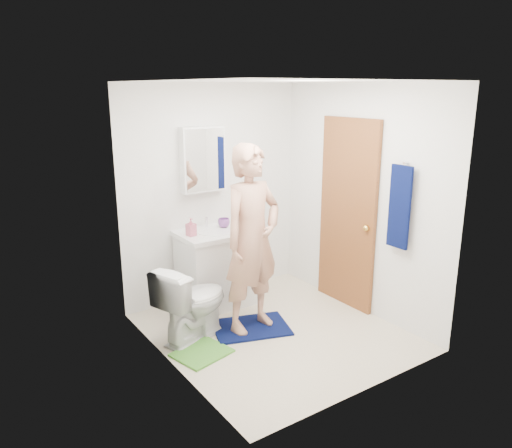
{
  "coord_description": "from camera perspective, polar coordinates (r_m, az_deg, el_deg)",
  "views": [
    {
      "loc": [
        -2.69,
        -3.61,
        2.35
      ],
      "look_at": [
        -0.06,
        0.25,
        1.07
      ],
      "focal_mm": 35.0,
      "sensor_mm": 36.0,
      "label": 1
    }
  ],
  "objects": [
    {
      "name": "bath_mat",
      "position": [
        5.13,
        -0.59,
        -11.73
      ],
      "size": [
        0.87,
        0.74,
        0.02
      ],
      "primitive_type": "cube",
      "rotation": [
        0.0,
        0.0,
        -0.32
      ],
      "color": "#060F3E",
      "rests_on": "floor"
    },
    {
      "name": "green_rug",
      "position": [
        4.72,
        -6.21,
        -14.43
      ],
      "size": [
        0.55,
        0.5,
        0.02
      ],
      "primitive_type": "cube",
      "rotation": [
        0.0,
        0.0,
        0.23
      ],
      "color": "#509C34",
      "rests_on": "floor"
    },
    {
      "name": "soap_dispenser",
      "position": [
        5.23,
        -7.44,
        -0.32
      ],
      "size": [
        0.1,
        0.1,
        0.19
      ],
      "primitive_type": "imported",
      "rotation": [
        0.0,
        0.0,
        0.17
      ],
      "color": "#D0617A",
      "rests_on": "countertop"
    },
    {
      "name": "wall_back",
      "position": [
        5.63,
        -4.99,
        3.54
      ],
      "size": [
        2.2,
        0.02,
        2.4
      ],
      "primitive_type": "cube",
      "color": "silver",
      "rests_on": "ground"
    },
    {
      "name": "ceiling",
      "position": [
        4.5,
        2.55,
        16.13
      ],
      "size": [
        2.2,
        2.4,
        0.02
      ],
      "primitive_type": "cube",
      "color": "white",
      "rests_on": "ground"
    },
    {
      "name": "countertop",
      "position": [
        5.4,
        -4.75,
        -1.07
      ],
      "size": [
        0.79,
        0.59,
        0.05
      ],
      "primitive_type": "cube",
      "color": "white",
      "rests_on": "vanity_cabinet"
    },
    {
      "name": "door",
      "position": [
        5.47,
        10.4,
        1.11
      ],
      "size": [
        0.05,
        0.8,
        2.05
      ],
      "primitive_type": "cube",
      "color": "brown",
      "rests_on": "ground"
    },
    {
      "name": "towel",
      "position": [
        4.93,
        16.09,
        1.87
      ],
      "size": [
        0.03,
        0.24,
        0.8
      ],
      "primitive_type": "cube",
      "color": "#060F3E",
      "rests_on": "wall_right"
    },
    {
      "name": "man",
      "position": [
        4.79,
        -0.46,
        -1.75
      ],
      "size": [
        0.73,
        0.54,
        1.83
      ],
      "primitive_type": "imported",
      "rotation": [
        0.0,
        0.0,
        0.16
      ],
      "color": "tan",
      "rests_on": "bath_mat"
    },
    {
      "name": "faucet",
      "position": [
        5.53,
        -5.69,
        0.22
      ],
      "size": [
        0.03,
        0.03,
        0.12
      ],
      "primitive_type": "cylinder",
      "color": "silver",
      "rests_on": "countertop"
    },
    {
      "name": "medicine_cabinet",
      "position": [
        5.43,
        -6.11,
        7.36
      ],
      "size": [
        0.5,
        0.12,
        0.7
      ],
      "primitive_type": "cube",
      "color": "white",
      "rests_on": "wall_back"
    },
    {
      "name": "mirror_panel",
      "position": [
        5.38,
        -5.8,
        7.29
      ],
      "size": [
        0.46,
        0.01,
        0.66
      ],
      "primitive_type": "cube",
      "color": "white",
      "rests_on": "wall_back"
    },
    {
      "name": "wall_left",
      "position": [
        4.1,
        -10.19,
        -1.15
      ],
      "size": [
        0.02,
        2.4,
        2.4
      ],
      "primitive_type": "cube",
      "color": "silver",
      "rests_on": "ground"
    },
    {
      "name": "door_knob",
      "position": [
        5.25,
        12.48,
        -0.46
      ],
      "size": [
        0.07,
        0.07,
        0.07
      ],
      "primitive_type": "sphere",
      "color": "gold",
      "rests_on": "door"
    },
    {
      "name": "sink_basin",
      "position": [
        5.4,
        -4.75,
        -0.91
      ],
      "size": [
        0.4,
        0.4,
        0.03
      ],
      "primitive_type": "cylinder",
      "color": "white",
      "rests_on": "countertop"
    },
    {
      "name": "towel_hook",
      "position": [
        4.88,
        16.76,
        6.72
      ],
      "size": [
        0.06,
        0.02,
        0.02
      ],
      "primitive_type": "cylinder",
      "rotation": [
        0.0,
        1.57,
        0.0
      ],
      "color": "silver",
      "rests_on": "wall_right"
    },
    {
      "name": "wall_right",
      "position": [
        5.36,
        11.95,
        2.66
      ],
      "size": [
        0.02,
        2.4,
        2.4
      ],
      "primitive_type": "cube",
      "color": "silver",
      "rests_on": "ground"
    },
    {
      "name": "floor",
      "position": [
        5.08,
        2.22,
        -12.32
      ],
      "size": [
        2.2,
        2.4,
        0.02
      ],
      "primitive_type": "cube",
      "color": "beige",
      "rests_on": "ground"
    },
    {
      "name": "toothbrush_cup",
      "position": [
        5.52,
        -3.69,
        0.12
      ],
      "size": [
        0.15,
        0.15,
        0.1
      ],
      "primitive_type": "imported",
      "rotation": [
        0.0,
        0.0,
        0.16
      ],
      "color": "#753E88",
      "rests_on": "countertop"
    },
    {
      "name": "vanity_cabinet",
      "position": [
        5.54,
        -4.65,
        -5.29
      ],
      "size": [
        0.75,
        0.55,
        0.8
      ],
      "primitive_type": "cube",
      "color": "white",
      "rests_on": "floor"
    },
    {
      "name": "toilet",
      "position": [
        4.83,
        -7.22,
        -8.8
      ],
      "size": [
        0.84,
        0.65,
        0.76
      ],
      "primitive_type": "imported",
      "rotation": [
        0.0,
        0.0,
        1.92
      ],
      "color": "white",
      "rests_on": "floor"
    },
    {
      "name": "wall_front",
      "position": [
        3.78,
        13.38,
        -2.75
      ],
      "size": [
        2.2,
        0.02,
        2.4
      ],
      "primitive_type": "cube",
      "color": "silver",
      "rests_on": "ground"
    }
  ]
}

